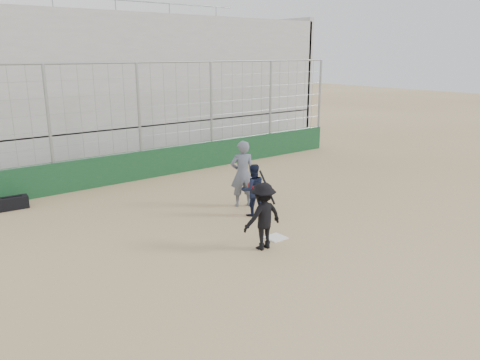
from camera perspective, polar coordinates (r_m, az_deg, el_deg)
ground at (r=11.38m, az=4.38°, el=-7.07°), size 90.00×90.00×0.00m
home_plate at (r=11.37m, az=4.38°, el=-7.01°), size 0.44×0.44×0.02m
backstop at (r=16.71m, az=-11.94°, el=3.35°), size 18.10×0.25×4.04m
bleachers at (r=20.98m, az=-18.38°, el=10.71°), size 20.25×6.70×6.98m
batter_at_plate at (r=10.52m, az=2.80°, el=-4.40°), size 1.01×0.73×1.72m
catcher_crouched at (r=12.72m, az=1.59°, el=-2.22°), size 0.82×0.71×0.99m
umpire at (r=13.40m, az=0.29°, el=0.36°), size 0.83×0.70×1.74m
equipment_bag at (r=14.81m, az=-25.99°, el=-2.54°), size 0.86×0.42×0.39m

